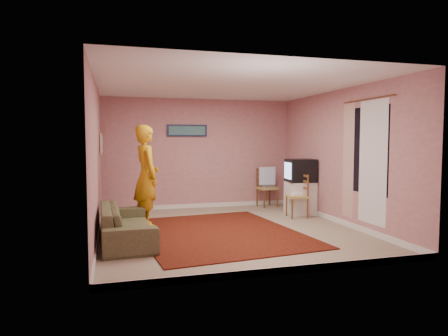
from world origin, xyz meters
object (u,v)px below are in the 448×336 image
object	(u,v)px
chair_b	(297,191)
person	(147,176)
sofa	(126,224)
tv_cabinet	(300,198)
chair_a	(267,183)
crt_tv	(300,170)

from	to	relation	value
chair_b	person	bearing A→B (deg)	-83.29
person	sofa	bearing A→B (deg)	146.31
sofa	person	xyz separation A→B (m)	(0.41, 1.05, 0.66)
tv_cabinet	chair_a	distance (m)	1.20
chair_a	chair_b	world-z (taller)	chair_a
chair_a	chair_b	bearing A→B (deg)	-96.06
tv_cabinet	sofa	world-z (taller)	tv_cabinet
chair_b	person	size ratio (longest dim) A/B	0.26
tv_cabinet	chair_b	xyz separation A→B (m)	(-0.23, -0.30, 0.20)
chair_b	tv_cabinet	bearing A→B (deg)	148.65
person	tv_cabinet	bearing A→B (deg)	-96.11
crt_tv	chair_a	distance (m)	1.25
crt_tv	sofa	world-z (taller)	crt_tv
tv_cabinet	person	world-z (taller)	person
sofa	crt_tv	bearing A→B (deg)	-71.18
chair_a	sofa	xyz separation A→B (m)	(-3.42, -2.56, -0.28)
chair_b	sofa	bearing A→B (deg)	-66.93
chair_a	chair_b	xyz separation A→B (m)	(0.10, -1.44, -0.01)
tv_cabinet	chair_a	size ratio (longest dim) A/B	1.40
sofa	chair_a	bearing A→B (deg)	-55.18
tv_cabinet	sofa	bearing A→B (deg)	-159.21
crt_tv	sofa	bearing A→B (deg)	-153.61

